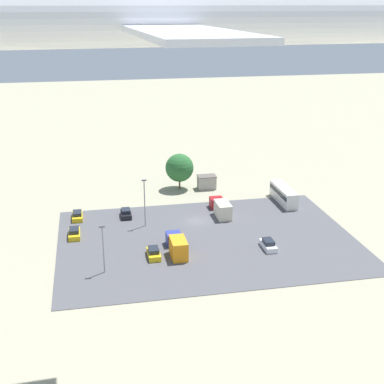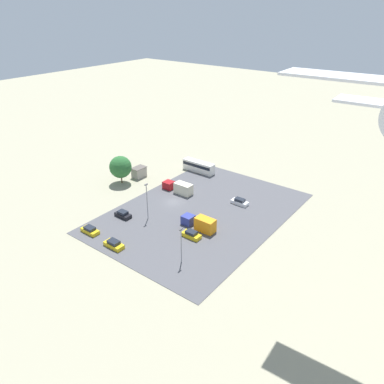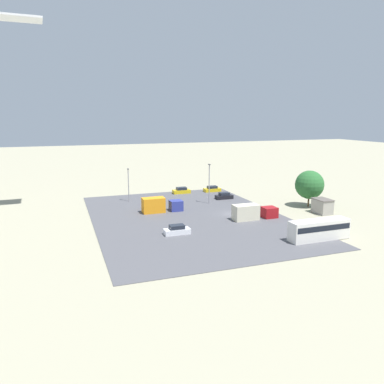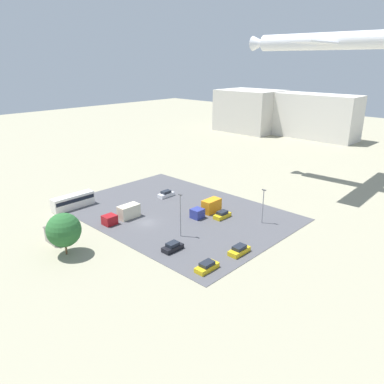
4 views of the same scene
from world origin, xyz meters
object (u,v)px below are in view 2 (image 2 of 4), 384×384
at_px(parked_car_2, 123,214).
at_px(parked_car_4, 191,235).
at_px(parked_car_1, 240,202).
at_px(shed_building, 139,172).
at_px(bus, 199,166).
at_px(parked_truck_1, 200,223).
at_px(parked_car_0, 90,230).
at_px(parked_truck_0, 179,188).
at_px(parked_car_3, 114,244).

height_order(parked_car_2, parked_car_4, parked_car_4).
relative_size(parked_car_1, parked_car_4, 1.03).
height_order(shed_building, parked_car_4, shed_building).
bearing_deg(parked_car_2, shed_building, -144.90).
height_order(bus, parked_truck_1, bus).
distance_m(shed_building, parked_car_0, 30.85).
bearing_deg(shed_building, parked_car_2, 35.10).
distance_m(shed_building, parked_truck_0, 15.70).
distance_m(parked_car_0, parked_truck_1, 24.56).
distance_m(bus, parked_truck_1, 32.22).
bearing_deg(parked_truck_1, shed_building, 68.89).
distance_m(parked_car_1, parked_car_3, 33.95).
bearing_deg(parked_truck_1, parked_truck_0, 53.59).
xyz_separation_m(shed_building, parked_truck_1, (11.98, 31.02, -0.03)).
distance_m(bus, parked_truck_0, 14.95).
xyz_separation_m(parked_car_0, parked_truck_0, (-27.50, 3.12, 0.73)).
relative_size(shed_building, parked_car_3, 0.92).
height_order(bus, parked_car_4, bus).
bearing_deg(shed_building, parked_truck_0, 87.56).
xyz_separation_m(parked_car_1, parked_car_3, (32.03, -11.24, -0.01)).
bearing_deg(bus, shed_building, -40.15).
bearing_deg(parked_car_4, shed_building, -116.81).
relative_size(parked_car_0, parked_truck_1, 0.53).
xyz_separation_m(shed_building, parked_car_2, (18.95, 13.32, -0.79)).
bearing_deg(parked_car_4, parked_car_1, 178.19).
relative_size(parked_car_0, parked_car_2, 1.07).
distance_m(parked_car_0, parked_car_1, 37.12).
bearing_deg(parked_car_2, parked_car_3, 38.00).
xyz_separation_m(shed_building, parked_truck_0, (0.67, 15.68, -0.10)).
height_order(parked_car_1, parked_car_4, parked_car_1).
bearing_deg(parked_truck_1, parked_car_4, -172.57).
height_order(parked_car_2, parked_car_3, parked_car_2).
distance_m(parked_car_1, parked_truck_1, 15.41).
bearing_deg(parked_car_3, shed_building, -143.89).
bearing_deg(parked_truck_0, parked_car_3, -169.43).
bearing_deg(parked_car_1, parked_truck_0, 103.78).
height_order(shed_building, parked_truck_0, shed_building).
bearing_deg(parked_car_2, parked_truck_0, 172.64).
xyz_separation_m(bus, parked_truck_0, (14.37, 4.13, -0.40)).
distance_m(parked_car_3, parked_truck_0, 28.49).
distance_m(shed_building, parked_car_2, 23.18).
bearing_deg(parked_car_3, parked_car_2, -142.00).
distance_m(shed_building, parked_truck_1, 33.25).
bearing_deg(parked_car_2, parked_car_1, 139.86).
distance_m(parked_car_0, parked_car_3, 8.36).
relative_size(shed_building, parked_car_1, 0.94).
distance_m(bus, parked_car_3, 43.40).
bearing_deg(shed_building, parked_car_1, 95.98).
height_order(shed_building, parked_car_2, shed_building).
relative_size(parked_car_0, parked_car_4, 1.03).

